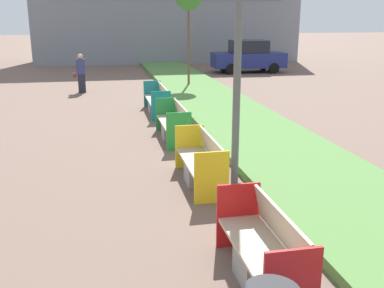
# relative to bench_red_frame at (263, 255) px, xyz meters

# --- Properties ---
(planter_grass_strip) EXTENTS (2.80, 120.00, 0.18)m
(planter_grass_strip) POSITION_rel_bench_red_frame_xyz_m (2.26, 5.68, -0.27)
(planter_grass_strip) COLOR #568442
(planter_grass_strip) RESTS_ON ground
(bench_red_frame) EXTENTS (0.65, 1.89, 0.94)m
(bench_red_frame) POSITION_rel_bench_red_frame_xyz_m (0.00, 0.00, 0.00)
(bench_red_frame) COLOR gray
(bench_red_frame) RESTS_ON ground
(bench_yellow_frame) EXTENTS (0.65, 2.04, 0.94)m
(bench_yellow_frame) POSITION_rel_bench_red_frame_xyz_m (0.00, 3.47, 0.00)
(bench_yellow_frame) COLOR gray
(bench_yellow_frame) RESTS_ON ground
(bench_green_frame) EXTENTS (0.65, 2.12, 0.94)m
(bench_green_frame) POSITION_rel_bench_red_frame_xyz_m (0.00, 6.85, 0.01)
(bench_green_frame) COLOR gray
(bench_green_frame) RESTS_ON ground
(bench_teal_frame) EXTENTS (0.65, 2.44, 0.94)m
(bench_teal_frame) POSITION_rel_bench_red_frame_xyz_m (0.01, 10.29, 0.02)
(bench_teal_frame) COLOR gray
(bench_teal_frame) RESTS_ON ground
(pedestrian_walking) EXTENTS (0.53, 0.24, 1.65)m
(pedestrian_walking) POSITION_rel_bench_red_frame_xyz_m (-2.66, 15.24, 0.47)
(pedestrian_walking) COLOR #232633
(pedestrian_walking) RESTS_ON ground
(parked_car_distant) EXTENTS (4.28, 2.00, 1.86)m
(parked_car_distant) POSITION_rel_bench_red_frame_xyz_m (6.71, 20.90, 0.55)
(parked_car_distant) COLOR navy
(parked_car_distant) RESTS_ON ground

